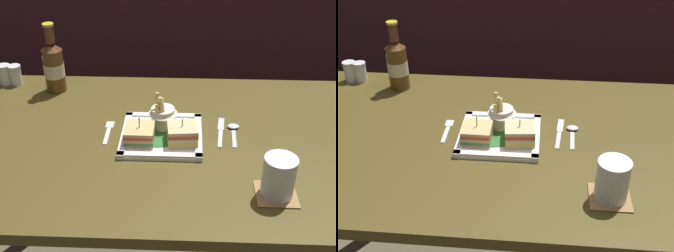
% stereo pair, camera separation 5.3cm
% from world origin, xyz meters
% --- Properties ---
extents(dining_table, '(1.39, 0.80, 0.75)m').
position_xyz_m(dining_table, '(0.00, 0.00, 0.64)').
color(dining_table, '#4B3F19').
rests_on(dining_table, ground_plane).
extents(square_plate, '(0.23, 0.23, 0.02)m').
position_xyz_m(square_plate, '(-0.04, 0.00, 0.76)').
color(square_plate, white).
rests_on(square_plate, dining_table).
extents(sandwich_half_left, '(0.08, 0.09, 0.08)m').
position_xyz_m(sandwich_half_left, '(-0.10, -0.03, 0.78)').
color(sandwich_half_left, tan).
rests_on(sandwich_half_left, square_plate).
extents(sandwich_half_right, '(0.09, 0.09, 0.07)m').
position_xyz_m(sandwich_half_right, '(0.02, -0.03, 0.79)').
color(sandwich_half_right, '#DFC283').
rests_on(sandwich_half_right, square_plate).
extents(fries_cup, '(0.09, 0.09, 0.11)m').
position_xyz_m(fries_cup, '(-0.04, 0.05, 0.80)').
color(fries_cup, white).
rests_on(fries_cup, square_plate).
extents(beer_bottle, '(0.07, 0.07, 0.24)m').
position_xyz_m(beer_bottle, '(-0.42, 0.29, 0.84)').
color(beer_bottle, brown).
rests_on(beer_bottle, dining_table).
extents(drink_coaster, '(0.10, 0.10, 0.00)m').
position_xyz_m(drink_coaster, '(0.26, -0.24, 0.75)').
color(drink_coaster, olive).
rests_on(drink_coaster, dining_table).
extents(water_glass, '(0.08, 0.08, 0.10)m').
position_xyz_m(water_glass, '(0.26, -0.24, 0.80)').
color(water_glass, silver).
rests_on(water_glass, dining_table).
extents(fork, '(0.02, 0.12, 0.00)m').
position_xyz_m(fork, '(-0.20, 0.03, 0.75)').
color(fork, silver).
rests_on(fork, dining_table).
extents(knife, '(0.03, 0.16, 0.00)m').
position_xyz_m(knife, '(0.14, 0.04, 0.75)').
color(knife, silver).
rests_on(knife, dining_table).
extents(spoon, '(0.03, 0.12, 0.01)m').
position_xyz_m(spoon, '(0.18, 0.05, 0.75)').
color(spoon, silver).
rests_on(spoon, dining_table).
extents(salt_shaker, '(0.05, 0.05, 0.07)m').
position_xyz_m(salt_shaker, '(-0.61, 0.33, 0.78)').
color(salt_shaker, silver).
rests_on(salt_shaker, dining_table).
extents(pepper_shaker, '(0.04, 0.04, 0.07)m').
position_xyz_m(pepper_shaker, '(-0.57, 0.33, 0.78)').
color(pepper_shaker, silver).
rests_on(pepper_shaker, dining_table).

